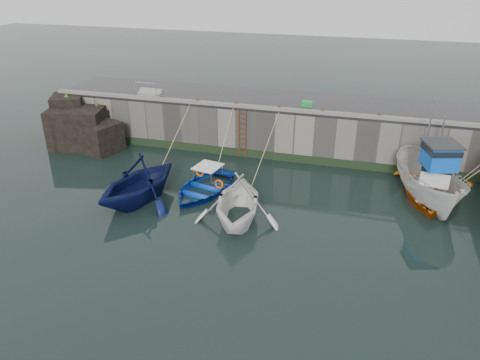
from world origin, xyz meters
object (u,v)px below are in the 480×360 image
(ladder, at_px, (242,133))
(bollard_b, at_px, (236,104))
(boat_far_orange, at_px, (432,187))
(fish_crate, at_px, (307,104))
(bollard_a, at_px, (198,101))
(boat_far_white, at_px, (430,182))
(bollard_d, at_px, (323,111))
(bollard_e, at_px, (379,116))
(boat_near_blue, at_px, (204,191))
(bollard_c, at_px, (279,108))
(boat_near_blacktrim, at_px, (238,220))
(boat_near_white, at_px, (140,200))

(ladder, height_order, bollard_b, bollard_b)
(boat_far_orange, distance_m, fish_crate, 8.81)
(ladder, xyz_separation_m, bollard_a, (-3.00, 0.34, 1.71))
(bollard_a, bearing_deg, bollard_b, 0.00)
(fish_crate, relative_size, bollard_b, 2.31)
(boat_far_white, height_order, bollard_d, boat_far_white)
(ladder, relative_size, bollard_a, 11.43)
(bollard_a, distance_m, bollard_e, 11.00)
(boat_near_blue, bearing_deg, fish_crate, 68.39)
(ladder, relative_size, bollard_b, 11.43)
(boat_near_blue, distance_m, bollard_c, 7.10)
(boat_far_white, distance_m, bollard_c, 9.55)
(boat_far_orange, bearing_deg, fish_crate, 159.96)
(boat_near_blacktrim, relative_size, bollard_d, 18.06)
(boat_near_white, relative_size, boat_far_orange, 0.76)
(fish_crate, bearing_deg, boat_far_white, -36.58)
(fish_crate, xyz_separation_m, bollard_d, (1.09, -1.19, -0.02))
(boat_near_blacktrim, relative_size, bollard_a, 18.06)
(ladder, relative_size, boat_far_white, 0.46)
(bollard_e, bearing_deg, boat_far_orange, -39.20)
(bollard_a, bearing_deg, boat_far_orange, -10.26)
(boat_near_blacktrim, height_order, boat_far_white, boat_far_white)
(boat_near_blacktrim, height_order, fish_crate, fish_crate)
(fish_crate, height_order, bollard_a, fish_crate)
(fish_crate, bearing_deg, bollard_e, -19.50)
(fish_crate, bearing_deg, boat_near_blacktrim, -105.25)
(boat_near_blacktrim, bearing_deg, bollard_a, 112.40)
(boat_far_white, xyz_separation_m, bollard_a, (-13.84, 3.37, 2.24))
(bollard_d, bearing_deg, ladder, -176.00)
(fish_crate, distance_m, bollard_e, 4.45)
(boat_far_orange, xyz_separation_m, fish_crate, (-7.43, 3.75, 2.89))
(boat_far_white, bearing_deg, fish_crate, 130.86)
(bollard_a, height_order, bollard_d, same)
(bollard_c, relative_size, bollard_e, 1.00)
(boat_far_white, distance_m, bollard_e, 4.95)
(boat_near_blacktrim, bearing_deg, boat_near_white, 165.58)
(ladder, distance_m, bollard_a, 3.47)
(fish_crate, height_order, bollard_d, fish_crate)
(fish_crate, xyz_separation_m, bollard_e, (4.29, -1.19, -0.02))
(boat_near_blacktrim, bearing_deg, ladder, 94.75)
(boat_far_orange, bearing_deg, bollard_c, 170.80)
(bollard_d, bearing_deg, bollard_b, 180.00)
(boat_far_orange, bearing_deg, bollard_d, 164.79)
(boat_near_white, xyz_separation_m, bollard_c, (5.82, 7.45, 3.30))
(ladder, xyz_separation_m, boat_near_white, (-3.62, -7.12, -1.59))
(boat_near_blacktrim, height_order, boat_far_orange, boat_far_orange)
(boat_near_white, distance_m, bollard_e, 14.19)
(bollard_c, height_order, bollard_d, same)
(boat_far_white, bearing_deg, boat_far_orange, 53.64)
(boat_near_white, relative_size, bollard_b, 19.11)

